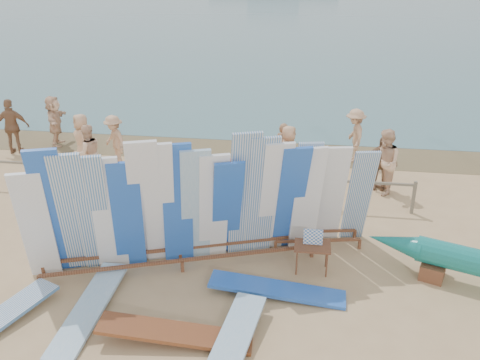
% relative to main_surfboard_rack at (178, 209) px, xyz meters
% --- Properties ---
extents(ground, '(160.00, 160.00, 0.00)m').
position_rel_main_surfboard_rack_xyz_m(ground, '(-0.63, 0.26, -1.38)').
color(ground, tan).
rests_on(ground, ground).
extents(wet_sand_strip, '(40.00, 2.60, 0.01)m').
position_rel_main_surfboard_rack_xyz_m(wet_sand_strip, '(-0.63, 7.46, -1.38)').
color(wet_sand_strip, brown).
rests_on(wet_sand_strip, ground).
extents(fence, '(12.08, 0.08, 0.90)m').
position_rel_main_surfboard_rack_xyz_m(fence, '(-0.63, 3.26, -0.75)').
color(fence, '#776C5A').
rests_on(fence, ground).
extents(main_surfboard_rack, '(6.06, 2.70, 3.06)m').
position_rel_main_surfboard_rack_xyz_m(main_surfboard_rack, '(0.00, 0.00, 0.00)').
color(main_surfboard_rack, brown).
rests_on(main_surfboard_rack, ground).
extents(side_surfboard_rack, '(2.43, 1.10, 2.65)m').
position_rel_main_surfboard_rack_xyz_m(side_surfboard_rack, '(2.92, 1.29, -0.18)').
color(side_surfboard_rack, brown).
rests_on(side_surfboard_rack, ground).
extents(vendor_table, '(0.76, 0.54, 1.00)m').
position_rel_main_surfboard_rack_xyz_m(vendor_table, '(2.81, 0.20, -1.05)').
color(vendor_table, brown).
rests_on(vendor_table, ground).
extents(flat_board_c, '(2.72, 0.72, 0.35)m').
position_rel_main_surfboard_rack_xyz_m(flat_board_c, '(0.50, -2.32, -1.38)').
color(flat_board_c, brown).
rests_on(flat_board_c, ground).
extents(flat_board_a, '(0.59, 2.70, 0.23)m').
position_rel_main_surfboard_rack_xyz_m(flat_board_a, '(-1.29, -1.80, -1.38)').
color(flat_board_a, '#81AECF').
rests_on(flat_board_a, ground).
extents(flat_board_d, '(2.72, 0.66, 0.25)m').
position_rel_main_surfboard_rack_xyz_m(flat_board_d, '(2.15, -0.74, -1.38)').
color(flat_board_d, blue).
rests_on(flat_board_d, ground).
extents(flat_board_b, '(0.97, 2.75, 0.33)m').
position_rel_main_surfboard_rack_xyz_m(flat_board_b, '(1.50, -2.59, -1.38)').
color(flat_board_b, '#81AECF').
rests_on(flat_board_b, ground).
extents(beach_chair_left, '(0.60, 0.61, 0.77)m').
position_rel_main_surfboard_rack_xyz_m(beach_chair_left, '(0.31, 4.34, -1.15)').
color(beach_chair_left, red).
rests_on(beach_chair_left, ground).
extents(beach_chair_right, '(0.84, 0.85, 0.97)m').
position_rel_main_surfboard_rack_xyz_m(beach_chair_right, '(1.23, 4.49, -1.10)').
color(beach_chair_right, red).
rests_on(beach_chair_right, ground).
extents(stroller, '(0.55, 0.77, 1.04)m').
position_rel_main_surfboard_rack_xyz_m(stroller, '(1.16, 4.07, -0.96)').
color(stroller, red).
rests_on(stroller, ground).
extents(beachgoer_9, '(0.59, 1.17, 1.75)m').
position_rel_main_surfboard_rack_xyz_m(beachgoer_9, '(4.06, 6.83, -0.51)').
color(beachgoer_9, tan).
rests_on(beachgoer_9, ground).
extents(beachgoer_11, '(0.95, 1.73, 1.78)m').
position_rel_main_surfboard_rack_xyz_m(beachgoer_11, '(-6.25, 6.93, -0.49)').
color(beachgoer_11, beige).
rests_on(beachgoer_11, ground).
extents(beachgoer_0, '(0.77, 0.91, 1.69)m').
position_rel_main_surfboard_rack_xyz_m(beachgoer_0, '(-4.50, 5.27, -0.54)').
color(beachgoer_0, tan).
rests_on(beachgoer_0, ground).
extents(beachgoer_2, '(0.91, 0.85, 1.73)m').
position_rel_main_surfboard_rack_xyz_m(beachgoer_2, '(-3.79, 4.10, -0.51)').
color(beachgoer_2, beige).
rests_on(beachgoer_2, ground).
extents(beachgoer_3, '(1.07, 1.03, 1.62)m').
position_rel_main_surfboard_rack_xyz_m(beachgoer_3, '(-3.51, 5.47, -0.57)').
color(beachgoer_3, tan).
rests_on(beachgoer_3, ground).
extents(beachgoer_10, '(0.99, 0.56, 1.58)m').
position_rel_main_surfboard_rack_xyz_m(beachgoer_10, '(4.66, 4.73, -0.59)').
color(beachgoer_10, '#8C6042').
rests_on(beachgoer_10, ground).
extents(beachgoer_extra_1, '(1.18, 0.72, 1.87)m').
position_rel_main_surfboard_rack_xyz_m(beachgoer_extra_1, '(-7.28, 5.98, -0.45)').
color(beachgoer_extra_1, '#8C6042').
rests_on(beachgoer_extra_1, ground).
extents(beachgoer_6, '(0.43, 0.81, 1.61)m').
position_rel_main_surfboard_rack_xyz_m(beachgoer_6, '(2.02, 5.24, -0.58)').
color(beachgoer_6, tan).
rests_on(beachgoer_6, ground).
extents(beachgoer_8, '(0.57, 0.96, 1.87)m').
position_rel_main_surfboard_rack_xyz_m(beachgoer_8, '(4.72, 4.43, -0.45)').
color(beachgoer_8, beige).
rests_on(beachgoer_8, ground).
extents(beachgoer_7, '(0.67, 0.56, 1.61)m').
position_rel_main_surfboard_rack_xyz_m(beachgoer_7, '(1.85, 5.48, -0.57)').
color(beachgoer_7, '#8C6042').
rests_on(beachgoer_7, ground).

